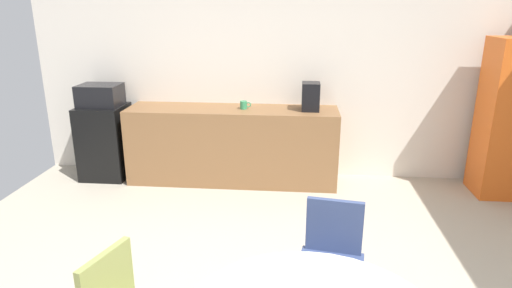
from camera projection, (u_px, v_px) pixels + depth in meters
wall_back at (279, 71)px, 5.28m from camera, size 6.00×0.10×2.60m
counter_block at (233, 145)px, 5.25m from camera, size 2.48×0.60×0.90m
mini_fridge at (105, 142)px, 5.39m from camera, size 0.54×0.54×0.90m
microwave at (100, 95)px, 5.21m from camera, size 0.48×0.38×0.26m
locker_cabinet at (511, 119)px, 4.75m from camera, size 0.60×0.50×1.74m
chair_navy at (332, 248)px, 2.88m from camera, size 0.48×0.48×0.83m
mug_white at (244, 105)px, 5.08m from camera, size 0.13×0.08×0.09m
coffee_maker at (311, 97)px, 4.98m from camera, size 0.20×0.24×0.32m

